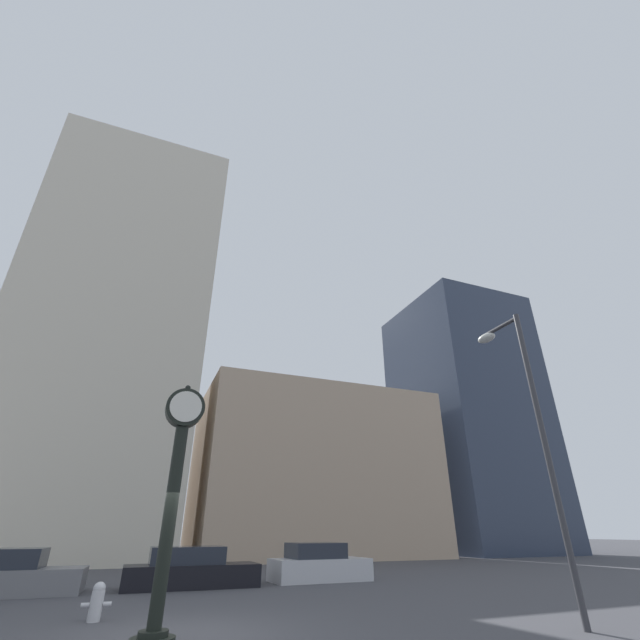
# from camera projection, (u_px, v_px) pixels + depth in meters

# --- Properties ---
(ground_plane) EXTENTS (200.00, 200.00, 0.00)m
(ground_plane) POSITION_uv_depth(u_px,v_px,m) (178.00, 637.00, 8.14)
(ground_plane) COLOR #424247
(building_tall_tower) EXTENTS (12.52, 12.00, 30.98)m
(building_tall_tower) POSITION_uv_depth(u_px,v_px,m) (116.00, 336.00, 33.43)
(building_tall_tower) COLOR beige
(building_tall_tower) RESTS_ON ground_plane
(building_storefront_row) EXTENTS (17.87, 12.00, 11.97)m
(building_storefront_row) POSITION_uv_depth(u_px,v_px,m) (311.00, 473.00, 34.67)
(building_storefront_row) COLOR tan
(building_storefront_row) RESTS_ON ground_plane
(building_glass_modern) EXTENTS (10.92, 12.00, 23.74)m
(building_glass_modern) POSITION_uv_depth(u_px,v_px,m) (466.00, 419.00, 42.78)
(building_glass_modern) COLOR #2D384C
(building_glass_modern) RESTS_ON ground_plane
(street_clock) EXTENTS (0.82, 0.79, 4.75)m
(street_clock) POSITION_uv_depth(u_px,v_px,m) (174.00, 486.00, 8.67)
(street_clock) COLOR black
(street_clock) RESTS_ON ground_plane
(car_black) EXTENTS (4.64, 1.76, 1.30)m
(car_black) POSITION_uv_depth(u_px,v_px,m) (190.00, 570.00, 15.24)
(car_black) COLOR black
(car_black) RESTS_ON ground_plane
(car_silver) EXTENTS (3.98, 1.99, 1.37)m
(car_silver) POSITION_uv_depth(u_px,v_px,m) (319.00, 565.00, 17.27)
(car_silver) COLOR #BCBCC1
(car_silver) RESTS_ON ground_plane
(fire_hydrant_near) EXTENTS (0.63, 0.27, 0.77)m
(fire_hydrant_near) POSITION_uv_depth(u_px,v_px,m) (97.00, 601.00, 9.62)
(fire_hydrant_near) COLOR #B7B7BC
(fire_hydrant_near) RESTS_ON ground_plane
(street_lamp_right) EXTENTS (0.36, 1.57, 7.10)m
(street_lamp_right) POSITION_uv_depth(u_px,v_px,m) (525.00, 407.00, 10.87)
(street_lamp_right) COLOR #38383D
(street_lamp_right) RESTS_ON ground_plane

